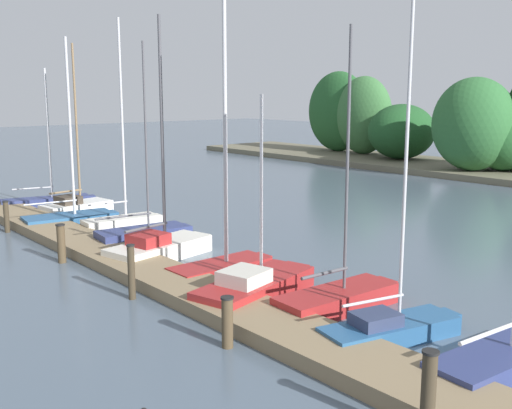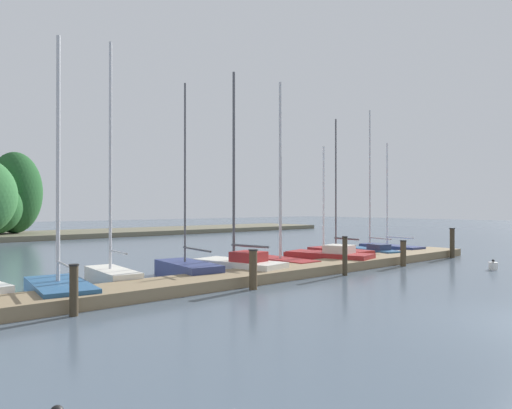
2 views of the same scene
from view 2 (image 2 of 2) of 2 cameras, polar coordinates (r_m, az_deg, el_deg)
dock_pier at (r=16.81m, az=1.60°, el=-8.42°), size 25.61×1.80×0.35m
sailboat_2 at (r=14.37m, az=-22.94°, el=-9.07°), size 1.83×3.80×7.40m
sailboat_3 at (r=16.20m, az=-17.26°, el=-7.83°), size 1.22×3.17×8.01m
sailboat_4 at (r=16.99m, az=-8.53°, el=-7.77°), size 1.60×3.51×6.99m
sailboat_5 at (r=17.63m, az=-2.30°, el=-7.28°), size 2.01×3.97×7.64m
sailboat_6 at (r=19.79m, az=3.15°, el=-6.42°), size 1.16×3.33×7.82m
sailboat_7 at (r=21.00m, az=8.68°, el=-6.32°), size 2.21×4.15×5.26m
sailboat_8 at (r=23.19m, az=9.89°, el=-5.80°), size 1.30×3.62×6.84m
sailboat_9 at (r=24.45m, az=13.96°, el=-5.47°), size 1.69×3.52×7.47m
sailboat_10 at (r=26.69m, az=15.88°, el=-5.08°), size 1.43×3.86×6.06m
mooring_piling_1 at (r=11.91m, az=-21.32°, el=-9.67°), size 0.23×0.23×1.22m
mooring_piling_2 at (r=14.57m, az=-0.35°, el=-7.89°), size 0.29×0.29×1.24m
mooring_piling_3 at (r=17.80m, az=10.79°, el=-6.14°), size 0.22×0.22×1.46m
mooring_piling_4 at (r=21.13m, az=17.52°, el=-5.67°), size 0.28×0.28×1.12m
mooring_piling_5 at (r=25.38m, az=22.81°, el=-4.32°), size 0.27×0.27×1.49m
channel_buoy_0 at (r=21.39m, az=26.95°, el=-6.67°), size 0.33×0.33×0.42m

